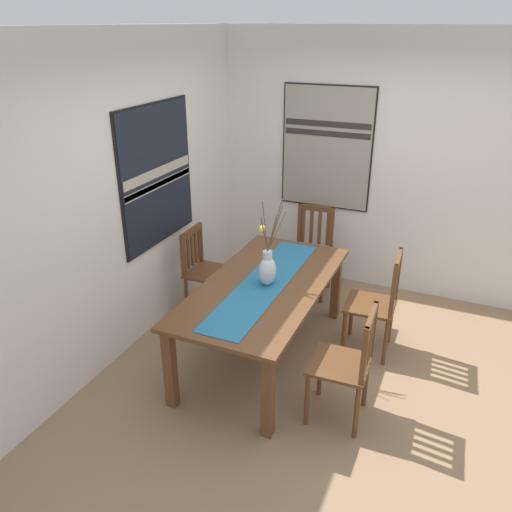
{
  "coord_description": "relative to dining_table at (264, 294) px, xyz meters",
  "views": [
    {
      "loc": [
        -3.46,
        -0.83,
        2.73
      ],
      "look_at": [
        0.07,
        0.7,
        0.95
      ],
      "focal_mm": 35.94,
      "sensor_mm": 36.0,
      "label": 1
    }
  ],
  "objects": [
    {
      "name": "ground_plane",
      "position": [
        -0.05,
        -0.62,
        -0.64
      ],
      "size": [
        6.4,
        6.4,
        0.03
      ],
      "primitive_type": "cube",
      "color": "#8E7051"
    },
    {
      "name": "wall_back",
      "position": [
        -0.05,
        1.24,
        0.72
      ],
      "size": [
        6.4,
        0.12,
        2.7
      ],
      "primitive_type": "cube",
      "color": "silver",
      "rests_on": "ground_plane"
    },
    {
      "name": "wall_side",
      "position": [
        1.81,
        -0.62,
        0.72
      ],
      "size": [
        0.12,
        6.4,
        2.7
      ],
      "primitive_type": "cube",
      "color": "silver",
      "rests_on": "ground_plane"
    },
    {
      "name": "dining_table",
      "position": [
        0.0,
        0.0,
        0.0
      ],
      "size": [
        1.92,
        0.96,
        0.72
      ],
      "color": "brown",
      "rests_on": "ground_plane"
    },
    {
      "name": "table_runner",
      "position": [
        0.0,
        0.0,
        0.1
      ],
      "size": [
        1.77,
        0.36,
        0.01
      ],
      "primitive_type": "cube",
      "color": "#236B93",
      "rests_on": "dining_table"
    },
    {
      "name": "centerpiece_vase",
      "position": [
        -0.0,
        -0.03,
        0.25
      ],
      "size": [
        0.18,
        0.21,
        0.74
      ],
      "color": "silver",
      "rests_on": "dining_table"
    },
    {
      "name": "chair_0",
      "position": [
        0.46,
        0.83,
        -0.14
      ],
      "size": [
        0.43,
        0.43,
        0.9
      ],
      "color": "brown",
      "rests_on": "ground_plane"
    },
    {
      "name": "chair_1",
      "position": [
        -0.48,
        -0.86,
        -0.13
      ],
      "size": [
        0.43,
        0.43,
        0.93
      ],
      "color": "brown",
      "rests_on": "ground_plane"
    },
    {
      "name": "chair_2",
      "position": [
        0.46,
        -0.88,
        -0.12
      ],
      "size": [
        0.44,
        0.44,
        0.96
      ],
      "color": "brown",
      "rests_on": "ground_plane"
    },
    {
      "name": "chair_3",
      "position": [
        1.34,
        0.01,
        -0.13
      ],
      "size": [
        0.44,
        0.44,
        0.94
      ],
      "color": "brown",
      "rests_on": "ground_plane"
    },
    {
      "name": "painting_on_back_wall",
      "position": [
        0.27,
        1.17,
        0.83
      ],
      "size": [
        1.1,
        0.05,
        1.27
      ],
      "color": "black"
    },
    {
      "name": "painting_on_side_wall",
      "position": [
        1.74,
        0.02,
        0.87
      ],
      "size": [
        0.05,
        0.98,
        1.29
      ],
      "color": "black"
    }
  ]
}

